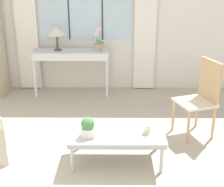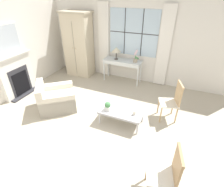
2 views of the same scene
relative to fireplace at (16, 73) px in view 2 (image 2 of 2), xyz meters
name	(u,v)px [view 2 (image 2 of 2)]	position (x,y,z in m)	size (l,w,h in m)	color
ground_plane	(93,129)	(2.91, -0.58, -0.73)	(14.00, 14.00, 0.00)	#B2A893
wall_back_windowed	(133,41)	(2.91, 2.44, 0.66)	(7.20, 0.14, 2.80)	silver
wall_left	(7,51)	(-0.12, 0.02, 0.67)	(0.06, 7.20, 2.80)	silver
fireplace	(16,73)	(0.00, 0.00, 0.00)	(0.34, 1.20, 2.12)	#2D2D33
armoire	(79,45)	(0.96, 2.08, 0.42)	(1.04, 0.65, 2.28)	beige
console_table	(122,63)	(2.66, 2.13, -0.03)	(1.34, 0.47, 0.79)	silver
table_lamp	(116,50)	(2.43, 2.12, 0.39)	(0.32, 0.32, 0.42)	#4C4742
potted_orchid	(136,57)	(3.12, 2.13, 0.22)	(0.18, 0.14, 0.42)	tan
armchair_upholstered	(56,99)	(1.56, -0.18, -0.45)	(1.28, 1.27, 0.79)	beige
side_chair_wooden	(173,99)	(4.57, 0.59, -0.15)	(0.56, 0.56, 1.03)	beige
accent_chair_wooden	(168,172)	(4.73, -1.48, -0.17)	(0.53, 0.53, 0.99)	white
coffee_table	(121,112)	(3.45, -0.08, -0.40)	(1.08, 0.57, 0.38)	#BCBCC1
potted_plant_small	(108,106)	(3.14, -0.18, -0.24)	(0.15, 0.15, 0.23)	white
pillar_candle	(134,113)	(3.79, -0.11, -0.31)	(0.10, 0.10, 0.12)	silver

